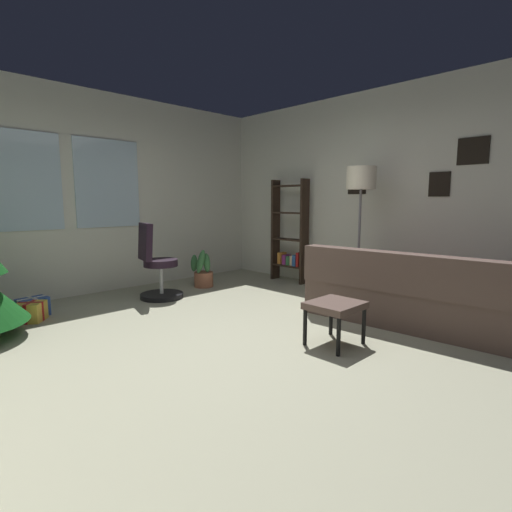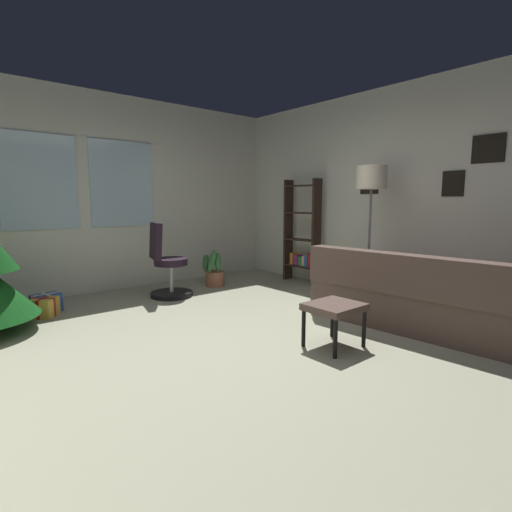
{
  "view_description": "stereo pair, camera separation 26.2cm",
  "coord_description": "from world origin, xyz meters",
  "px_view_note": "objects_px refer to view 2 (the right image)",
  "views": [
    {
      "loc": [
        -2.27,
        -2.52,
        1.27
      ],
      "look_at": [
        0.23,
        0.02,
        0.77
      ],
      "focal_mm": 27.51,
      "sensor_mm": 36.0,
      "label": 1
    },
    {
      "loc": [
        -2.07,
        -2.7,
        1.27
      ],
      "look_at": [
        0.23,
        0.02,
        0.77
      ],
      "focal_mm": 27.51,
      "sensor_mm": 36.0,
      "label": 2
    }
  ],
  "objects_px": {
    "gift_box_green": "(4,310)",
    "bookshelf": "(302,237)",
    "footstool": "(334,310)",
    "floor_lamp": "(371,187)",
    "couch": "(430,299)",
    "gift_box_blue": "(46,303)",
    "potted_plant": "(214,273)",
    "gift_box_gold": "(44,307)",
    "office_chair": "(167,268)"
  },
  "relations": [
    {
      "from": "office_chair",
      "to": "floor_lamp",
      "type": "bearing_deg",
      "value": -45.75
    },
    {
      "from": "gift_box_blue",
      "to": "office_chair",
      "type": "bearing_deg",
      "value": -9.86
    },
    {
      "from": "gift_box_green",
      "to": "bookshelf",
      "type": "relative_size",
      "value": 0.21
    },
    {
      "from": "potted_plant",
      "to": "footstool",
      "type": "bearing_deg",
      "value": -102.32
    },
    {
      "from": "footstool",
      "to": "floor_lamp",
      "type": "bearing_deg",
      "value": 24.66
    },
    {
      "from": "bookshelf",
      "to": "floor_lamp",
      "type": "height_order",
      "value": "floor_lamp"
    },
    {
      "from": "gift_box_green",
      "to": "gift_box_blue",
      "type": "distance_m",
      "value": 0.42
    },
    {
      "from": "gift_box_blue",
      "to": "couch",
      "type": "bearing_deg",
      "value": -46.86
    },
    {
      "from": "office_chair",
      "to": "potted_plant",
      "type": "xyz_separation_m",
      "value": [
        0.85,
        0.15,
        -0.19
      ]
    },
    {
      "from": "office_chair",
      "to": "potted_plant",
      "type": "relative_size",
      "value": 1.71
    },
    {
      "from": "gift_box_blue",
      "to": "floor_lamp",
      "type": "distance_m",
      "value": 4.1
    },
    {
      "from": "couch",
      "to": "gift_box_blue",
      "type": "relative_size",
      "value": 6.57
    },
    {
      "from": "gift_box_green",
      "to": "couch",
      "type": "bearing_deg",
      "value": -43.46
    },
    {
      "from": "gift_box_green",
      "to": "office_chair",
      "type": "distance_m",
      "value": 1.88
    },
    {
      "from": "couch",
      "to": "floor_lamp",
      "type": "xyz_separation_m",
      "value": [
        0.34,
        0.98,
        1.17
      ]
    },
    {
      "from": "gift_box_gold",
      "to": "office_chair",
      "type": "bearing_deg",
      "value": -2.58
    },
    {
      "from": "bookshelf",
      "to": "floor_lamp",
      "type": "xyz_separation_m",
      "value": [
        -0.28,
        -1.4,
        0.73
      ]
    },
    {
      "from": "couch",
      "to": "footstool",
      "type": "xyz_separation_m",
      "value": [
        -1.23,
        0.25,
        0.06
      ]
    },
    {
      "from": "footstool",
      "to": "office_chair",
      "type": "distance_m",
      "value": 2.61
    },
    {
      "from": "footstool",
      "to": "gift_box_gold",
      "type": "xyz_separation_m",
      "value": [
        -1.73,
        2.66,
        -0.23
      ]
    },
    {
      "from": "gift_box_green",
      "to": "footstool",
      "type": "bearing_deg",
      "value": -54.22
    },
    {
      "from": "footstool",
      "to": "potted_plant",
      "type": "xyz_separation_m",
      "value": [
        0.6,
        2.75,
        -0.13
      ]
    },
    {
      "from": "gift_box_green",
      "to": "gift_box_gold",
      "type": "relative_size",
      "value": 0.96
    },
    {
      "from": "couch",
      "to": "potted_plant",
      "type": "bearing_deg",
      "value": 101.93
    },
    {
      "from": "office_chair",
      "to": "floor_lamp",
      "type": "xyz_separation_m",
      "value": [
        1.82,
        -1.87,
        1.05
      ]
    },
    {
      "from": "gift_box_blue",
      "to": "bookshelf",
      "type": "xyz_separation_m",
      "value": [
        3.52,
        -0.72,
        0.62
      ]
    },
    {
      "from": "couch",
      "to": "bookshelf",
      "type": "height_order",
      "value": "bookshelf"
    },
    {
      "from": "gift_box_green",
      "to": "potted_plant",
      "type": "distance_m",
      "value": 2.69
    },
    {
      "from": "couch",
      "to": "gift_box_gold",
      "type": "relative_size",
      "value": 6.06
    },
    {
      "from": "footstool",
      "to": "floor_lamp",
      "type": "xyz_separation_m",
      "value": [
        1.57,
        0.72,
        1.11
      ]
    },
    {
      "from": "gift_box_green",
      "to": "floor_lamp",
      "type": "distance_m",
      "value": 4.46
    },
    {
      "from": "gift_box_green",
      "to": "bookshelf",
      "type": "distance_m",
      "value": 4.05
    },
    {
      "from": "bookshelf",
      "to": "potted_plant",
      "type": "xyz_separation_m",
      "value": [
        -1.25,
        0.63,
        -0.52
      ]
    },
    {
      "from": "bookshelf",
      "to": "potted_plant",
      "type": "distance_m",
      "value": 1.49
    },
    {
      "from": "footstool",
      "to": "gift_box_blue",
      "type": "xyz_separation_m",
      "value": [
        -1.67,
        2.84,
        -0.23
      ]
    },
    {
      "from": "bookshelf",
      "to": "gift_box_blue",
      "type": "bearing_deg",
      "value": 168.4
    },
    {
      "from": "footstool",
      "to": "gift_box_gold",
      "type": "relative_size",
      "value": 1.29
    },
    {
      "from": "floor_lamp",
      "to": "potted_plant",
      "type": "relative_size",
      "value": 2.91
    },
    {
      "from": "footstool",
      "to": "gift_box_green",
      "type": "height_order",
      "value": "footstool"
    },
    {
      "from": "footstool",
      "to": "floor_lamp",
      "type": "relative_size",
      "value": 0.27
    },
    {
      "from": "office_chair",
      "to": "gift_box_blue",
      "type": "bearing_deg",
      "value": 170.14
    },
    {
      "from": "office_chair",
      "to": "bookshelf",
      "type": "xyz_separation_m",
      "value": [
        2.1,
        -0.48,
        0.33
      ]
    },
    {
      "from": "couch",
      "to": "gift_box_gold",
      "type": "height_order",
      "value": "couch"
    },
    {
      "from": "couch",
      "to": "office_chair",
      "type": "bearing_deg",
      "value": 117.52
    },
    {
      "from": "gift_box_gold",
      "to": "office_chair",
      "type": "height_order",
      "value": "office_chair"
    },
    {
      "from": "gift_box_green",
      "to": "potted_plant",
      "type": "bearing_deg",
      "value": -2.99
    },
    {
      "from": "couch",
      "to": "potted_plant",
      "type": "xyz_separation_m",
      "value": [
        -0.63,
        3.0,
        -0.07
      ]
    },
    {
      "from": "office_chair",
      "to": "gift_box_gold",
      "type": "bearing_deg",
      "value": 177.42
    },
    {
      "from": "gift_box_blue",
      "to": "potted_plant",
      "type": "bearing_deg",
      "value": -2.42
    },
    {
      "from": "gift_box_gold",
      "to": "gift_box_blue",
      "type": "xyz_separation_m",
      "value": [
        0.07,
        0.18,
        0.0
      ]
    }
  ]
}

